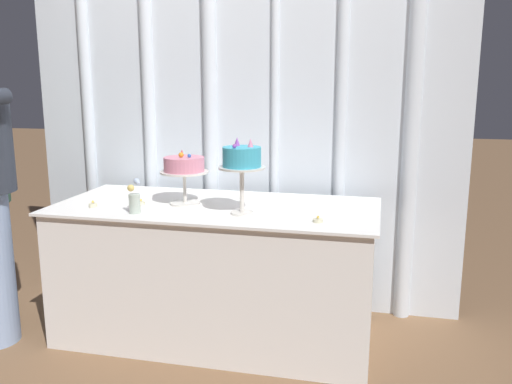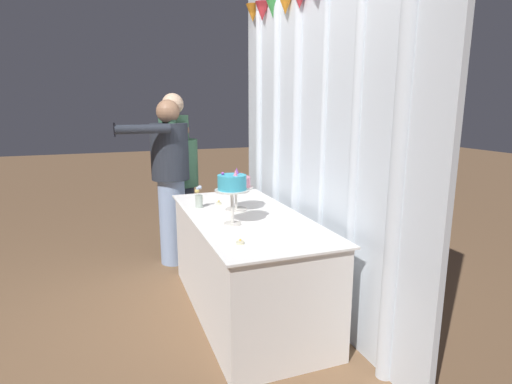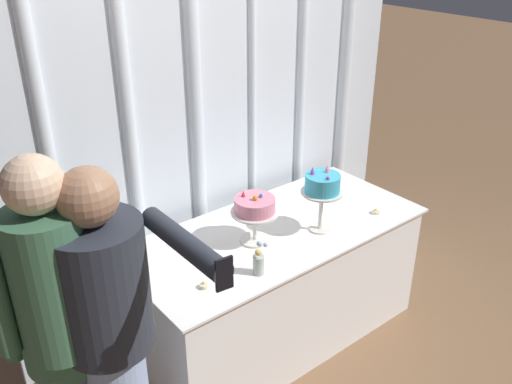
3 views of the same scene
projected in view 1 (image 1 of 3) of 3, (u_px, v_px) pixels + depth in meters
ground_plane at (213, 341)px, 3.12m from camera, size 24.00×24.00×0.00m
draped_curtain at (241, 80)px, 3.42m from camera, size 2.85×0.15×2.84m
cake_table at (217, 271)px, 3.14m from camera, size 1.83×0.83×0.79m
cake_display_nearleft at (184, 168)px, 3.03m from camera, size 0.27×0.27×0.31m
cake_display_nearright at (242, 161)px, 2.80m from camera, size 0.25×0.25×0.40m
flower_vase at (134, 200)px, 2.85m from camera, size 0.08×0.06×0.19m
tealight_far_left at (93, 205)px, 3.00m from camera, size 0.05×0.05×0.04m
tealight_near_left at (141, 203)px, 3.05m from camera, size 0.04×0.04×0.04m
tealight_near_right at (318, 220)px, 2.69m from camera, size 0.05×0.05×0.03m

